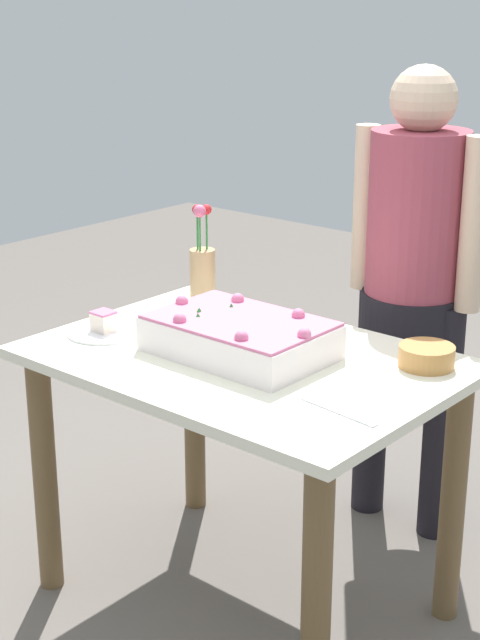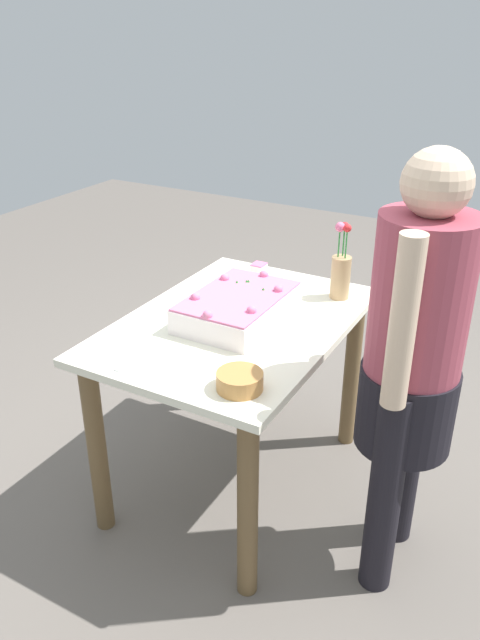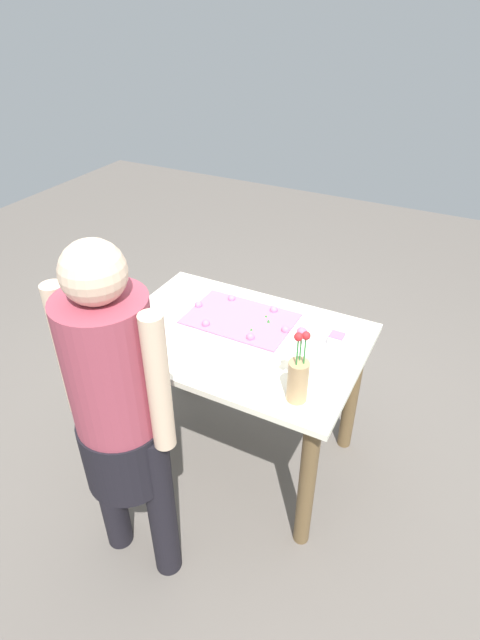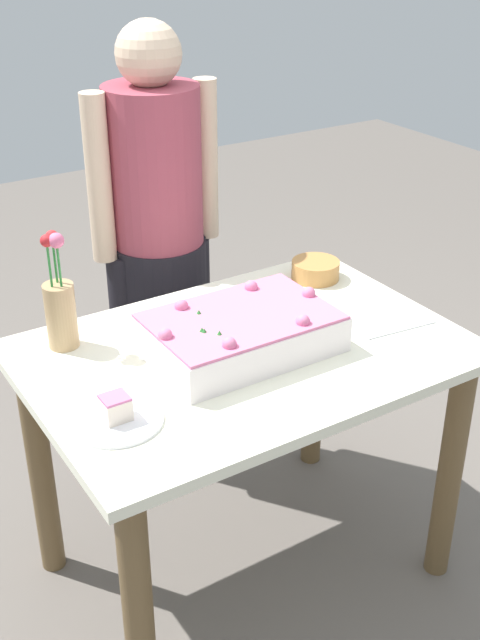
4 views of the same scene
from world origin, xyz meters
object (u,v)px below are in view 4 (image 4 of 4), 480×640
flower_vase (60,308)px  serving_plate_with_slice (116,416)px  fruit_bowl (315,270)px  person_standing (157,225)px  sheet_cake (241,332)px  cake_knife (401,329)px

flower_vase → serving_plate_with_slice: bearing=85.8°
fruit_bowl → person_standing: size_ratio=0.10×
serving_plate_with_slice → person_standing: (-0.52, -0.81, 0.08)m
serving_plate_with_slice → fruit_bowl: serving_plate_with_slice is taller
serving_plate_with_slice → fruit_bowl: 0.91m
sheet_cake → cake_knife: bearing=161.7°
serving_plate_with_slice → flower_vase: size_ratio=0.67×
cake_knife → flower_vase: bearing=159.5°
flower_vase → person_standing: bearing=-139.1°
sheet_cake → flower_vase: flower_vase is taller
serving_plate_with_slice → cake_knife: serving_plate_with_slice is taller
sheet_cake → person_standing: bearing=-99.6°
flower_vase → cake_knife: bearing=153.1°
cake_knife → person_standing: 0.89m
fruit_bowl → cake_knife: bearing=89.4°
sheet_cake → flower_vase: size_ratio=1.48×
person_standing → flower_vase: bearing=-49.1°
serving_plate_with_slice → fruit_bowl: bearing=-156.0°
cake_knife → serving_plate_with_slice: bearing=-174.9°
sheet_cake → fruit_bowl: sheet_cake is taller
sheet_cake → flower_vase: (0.38, -0.26, 0.06)m
flower_vase → person_standing: 0.65m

